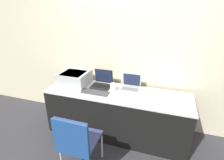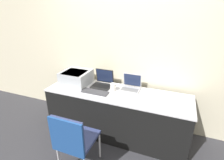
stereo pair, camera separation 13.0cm
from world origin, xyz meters
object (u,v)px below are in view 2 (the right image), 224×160
Objects in this scene: laptop_right at (131,86)px; chair at (73,138)px; laptop_left at (103,82)px; external_keyboard at (95,92)px; printer at (76,77)px; coffee_cup at (113,87)px.

chair is (-0.39, -1.08, -0.26)m from laptop_right.
laptop_left is 0.74× the size of external_keyboard.
printer reaches higher than coffee_cup.
printer is 3.74× the size of coffee_cup.
laptop_left is 1.08m from chair.
laptop_left reaches higher than coffee_cup.
coffee_cup reaches higher than external_keyboard.
chair is at bearing -85.59° from laptop_left.
coffee_cup is at bearing -150.34° from laptop_right.
printer reaches higher than external_keyboard.
external_keyboard is at bearing -91.32° from laptop_left.
coffee_cup is at bearing 81.43° from chair.
chair is (0.09, -0.77, -0.22)m from external_keyboard.
printer is 1.05× the size of external_keyboard.
printer is at bearing -167.64° from laptop_left.
printer is 0.45m from laptop_left.
laptop_right is (0.90, 0.13, -0.07)m from printer.
external_keyboard is (-0.01, -0.28, -0.05)m from laptop_left.
printer is at bearing 157.22° from external_keyboard.
printer is 1.47× the size of laptop_right.
laptop_right is at bearing 70.34° from chair.
laptop_left is 1.04× the size of laptop_right.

